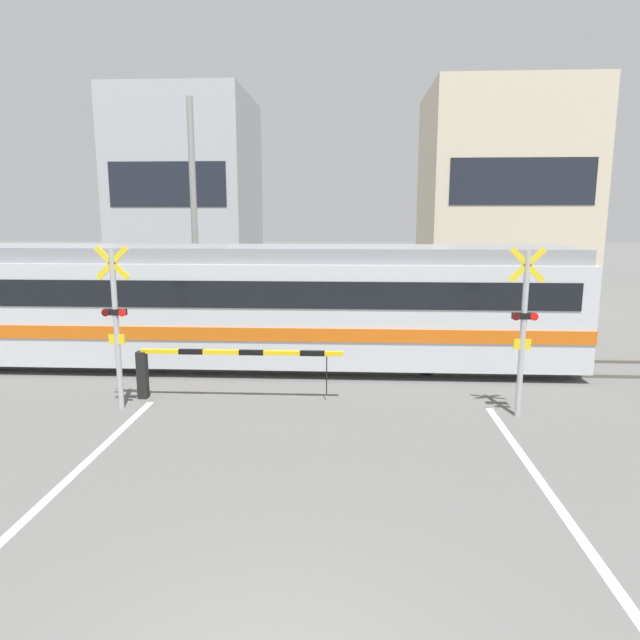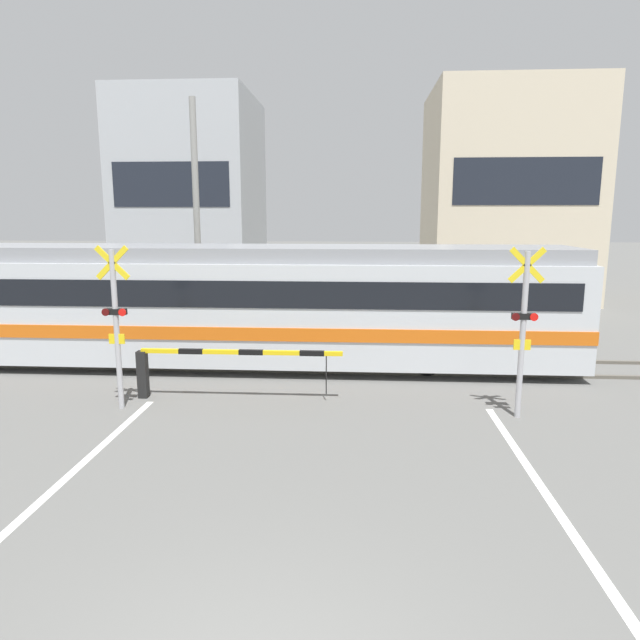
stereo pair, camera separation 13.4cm
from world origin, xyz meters
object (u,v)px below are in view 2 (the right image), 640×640
object	(u,v)px
commuter_train	(188,302)
crossing_barrier_near	(199,362)
crossing_barrier_far	(413,319)
crossing_signal_right	(523,325)
crossing_signal_left	(116,320)
pedestrian	(363,299)

from	to	relation	value
commuter_train	crossing_barrier_near	world-z (taller)	commuter_train
commuter_train	crossing_barrier_near	distance (m)	3.16
crossing_barrier_far	crossing_signal_right	xyz separation A→B (m)	(1.45, -6.22, 1.02)
commuter_train	crossing_signal_left	bearing A→B (deg)	-96.19
commuter_train	crossing_barrier_near	bearing A→B (deg)	-69.58
commuter_train	crossing_barrier_far	bearing A→B (deg)	23.47
commuter_train	crossing_signal_right	size ratio (longest dim) A/B	5.98
crossing_signal_right	pedestrian	size ratio (longest dim) A/B	1.84
pedestrian	crossing_signal_left	bearing A→B (deg)	-120.16
crossing_barrier_near	crossing_signal_left	distance (m)	1.91
crossing_signal_right	crossing_signal_left	bearing A→B (deg)	180.00
crossing_signal_left	crossing_signal_right	distance (m)	7.94
crossing_signal_right	pedestrian	xyz separation A→B (m)	(-2.94, 8.60, -0.78)
crossing_signal_right	crossing_barrier_far	bearing A→B (deg)	103.11
crossing_signal_left	pedestrian	distance (m)	9.98
commuter_train	crossing_signal_left	xyz separation A→B (m)	(-0.39, -3.56, 0.16)
crossing_barrier_near	crossing_barrier_far	size ratio (longest dim) A/B	1.00
crossing_barrier_near	crossing_signal_left	size ratio (longest dim) A/B	1.33
crossing_signal_left	crossing_signal_right	world-z (taller)	same
crossing_signal_right	pedestrian	bearing A→B (deg)	108.90
crossing_barrier_near	pedestrian	world-z (taller)	pedestrian
commuter_train	pedestrian	size ratio (longest dim) A/B	11.00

